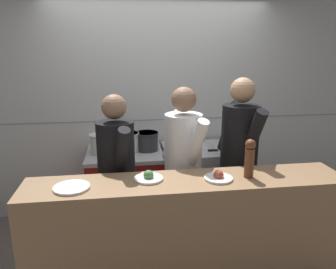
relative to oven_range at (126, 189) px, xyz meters
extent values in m
cube|color=silver|center=(0.42, 0.40, 0.85)|extent=(8.00, 0.06, 2.60)
cube|color=gray|center=(0.42, 0.37, 0.70)|extent=(8.00, 0.00, 0.01)
cube|color=maroon|center=(0.00, 0.00, -0.02)|extent=(0.80, 0.70, 0.85)
cube|color=#B7BABF|center=(0.00, 0.00, 0.42)|extent=(0.82, 0.71, 0.04)
cube|color=#B7BABF|center=(0.00, -0.33, 0.04)|extent=(0.72, 0.03, 0.10)
cube|color=#B7BABF|center=(0.89, 0.00, 0.00)|extent=(0.91, 0.65, 0.89)
cube|color=black|center=(0.89, -0.30, -0.40)|extent=(0.89, 0.04, 0.10)
cube|color=#93704C|center=(0.47, -1.14, 0.06)|extent=(2.50, 0.45, 1.01)
cylinder|color=beige|center=(-0.25, -0.02, 0.55)|extent=(0.22, 0.22, 0.21)
cylinder|color=beige|center=(-0.25, -0.02, 0.65)|extent=(0.23, 0.23, 0.01)
cylinder|color=beige|center=(0.03, -0.03, 0.55)|extent=(0.24, 0.24, 0.22)
cylinder|color=beige|center=(0.03, -0.03, 0.66)|extent=(0.26, 0.26, 0.01)
cylinder|color=#2D2D33|center=(0.25, 0.02, 0.54)|extent=(0.24, 0.24, 0.20)
cylinder|color=#2D2D33|center=(0.25, 0.02, 0.64)|extent=(0.26, 0.26, 0.01)
cone|color=#B7BABF|center=(0.88, 0.04, 0.49)|extent=(0.29, 0.29, 0.09)
cube|color=#B7BABF|center=(1.13, -0.13, 0.45)|extent=(0.22, 0.04, 0.01)
cube|color=black|center=(0.96, -0.13, 0.45)|extent=(0.11, 0.02, 0.02)
cylinder|color=white|center=(-0.39, -1.18, 0.57)|extent=(0.26, 0.26, 0.02)
cylinder|color=white|center=(0.17, -1.10, 0.57)|extent=(0.22, 0.22, 0.02)
sphere|color=#4C8C47|center=(0.17, -1.10, 0.60)|extent=(0.08, 0.08, 0.08)
cylinder|color=white|center=(0.71, -1.17, 0.57)|extent=(0.22, 0.22, 0.02)
sphere|color=#B24733|center=(0.71, -1.17, 0.60)|extent=(0.08, 0.08, 0.08)
cylinder|color=brown|center=(0.96, -1.15, 0.68)|extent=(0.07, 0.07, 0.24)
sphere|color=brown|center=(0.96, -1.15, 0.83)|extent=(0.08, 0.08, 0.08)
cube|color=black|center=(-0.08, -0.68, -0.07)|extent=(0.32, 0.25, 0.76)
cylinder|color=black|center=(-0.08, -0.68, 0.62)|extent=(0.40, 0.40, 0.63)
sphere|color=#8C664C|center=(-0.08, -0.68, 1.06)|extent=(0.21, 0.21, 0.21)
cylinder|color=black|center=(-0.13, -0.49, 0.70)|extent=(0.18, 0.33, 0.52)
cylinder|color=black|center=(-0.03, -0.87, 0.70)|extent=(0.18, 0.33, 0.52)
cube|color=black|center=(0.53, -0.66, -0.06)|extent=(0.33, 0.27, 0.78)
cylinder|color=white|center=(0.53, -0.66, 0.66)|extent=(0.43, 0.43, 0.64)
sphere|color=#8C664C|center=(0.53, -0.66, 1.11)|extent=(0.22, 0.22, 0.22)
cylinder|color=white|center=(0.46, -0.47, 0.73)|extent=(0.21, 0.34, 0.54)
cylinder|color=white|center=(0.60, -0.84, 0.73)|extent=(0.21, 0.34, 0.54)
cube|color=black|center=(1.08, -0.59, -0.04)|extent=(0.33, 0.25, 0.81)
cylinder|color=black|center=(1.08, -0.59, 0.70)|extent=(0.41, 0.41, 0.67)
sphere|color=tan|center=(1.08, -0.59, 1.17)|extent=(0.23, 0.23, 0.23)
cylinder|color=black|center=(1.04, -0.39, 0.78)|extent=(0.17, 0.35, 0.56)
cylinder|color=black|center=(1.12, -0.79, 0.78)|extent=(0.17, 0.35, 0.56)
camera|label=1|loc=(0.00, -3.44, 1.57)|focal=35.00mm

